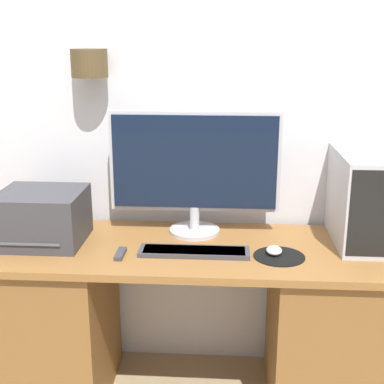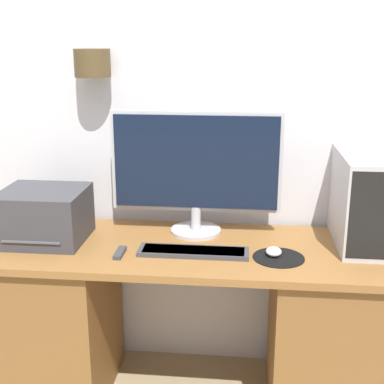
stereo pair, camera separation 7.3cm
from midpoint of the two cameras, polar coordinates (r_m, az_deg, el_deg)
The scene contains 9 objects.
wall_back at distance 2.40m, azimuth -0.74°, elevation 11.54°, with size 6.40×0.21×2.70m.
desk at distance 2.35m, azimuth -1.32°, elevation -13.66°, with size 1.65×0.59×0.72m.
monitor at distance 2.27m, azimuth -0.63°, elevation 2.73°, with size 0.73×0.22×0.53m.
keyboard at distance 2.12m, azimuth -0.76°, elevation -6.37°, with size 0.44×0.11×0.02m.
mousepad at distance 2.12m, azimuth 8.30°, elevation -6.81°, with size 0.20×0.20×0.00m.
mouse at distance 2.13m, azimuth 7.78°, elevation -6.20°, with size 0.06×0.08×0.03m.
computer_tower at distance 2.30m, azimuth 16.43°, elevation -0.54°, with size 0.19×0.46×0.38m.
printer at distance 2.31m, azimuth -16.56°, elevation -2.59°, with size 0.34×0.32×0.22m.
remote_control at distance 2.13m, azimuth -8.63°, elevation -6.54°, with size 0.03×0.11×0.02m.
Camera 1 is at (0.15, -1.74, 1.55)m, focal length 50.00 mm.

